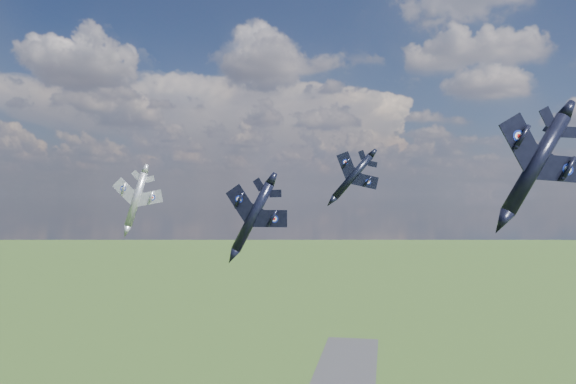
% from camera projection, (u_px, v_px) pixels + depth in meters
% --- Properties ---
extents(jet_lead_navy, '(12.46, 16.71, 8.47)m').
position_uv_depth(jet_lead_navy, '(253.00, 217.00, 88.69)').
color(jet_lead_navy, black).
extents(jet_right_navy, '(13.71, 16.26, 7.72)m').
position_uv_depth(jet_right_navy, '(536.00, 164.00, 49.81)').
color(jet_right_navy, black).
extents(jet_high_navy, '(11.67, 15.33, 8.71)m').
position_uv_depth(jet_high_navy, '(353.00, 177.00, 104.10)').
color(jet_high_navy, black).
extents(jet_left_silver, '(12.81, 15.86, 5.88)m').
position_uv_depth(jet_left_silver, '(136.00, 199.00, 104.91)').
color(jet_left_silver, gray).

